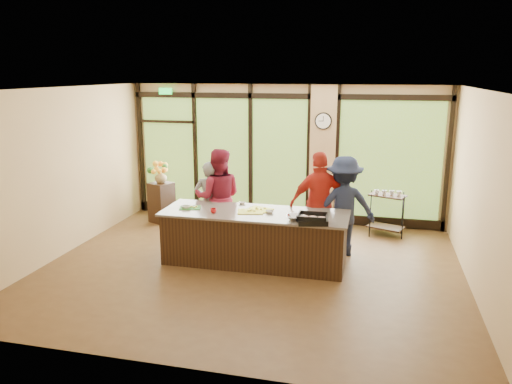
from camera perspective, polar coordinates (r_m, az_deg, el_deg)
The scene contains 25 objects.
floor at distance 8.57m, azimuth -0.63°, elevation -8.76°, with size 7.00×7.00×0.00m, color #4F341B.
ceiling at distance 7.93m, azimuth -0.68°, elevation 11.71°, with size 7.00×7.00×0.00m, color white.
back_wall at distance 11.00m, azimuth 3.23°, elevation 4.38°, with size 7.00×7.00×0.00m, color tan.
left_wall at distance 9.59m, azimuth -21.38°, elevation 2.08°, with size 6.00×6.00×0.00m, color tan.
right_wall at distance 8.03m, azimuth 24.34°, elevation -0.31°, with size 6.00×6.00×0.00m, color tan.
window_wall at distance 10.94m, azimuth 4.02°, elevation 3.76°, with size 6.90×0.12×3.00m.
island_base at distance 8.69m, azimuth -0.14°, elevation -5.34°, with size 3.10×1.00×0.88m, color black.
countertop at distance 8.55m, azimuth -0.15°, elevation -2.43°, with size 3.20×1.10×0.04m, color gray.
wall_clock at distance 10.65m, azimuth 7.69°, elevation 8.04°, with size 0.36×0.04×0.36m.
cook_left at distance 9.55m, azimuth -5.29°, elevation -1.29°, with size 0.59×0.39×1.63m, color slate.
cook_midleft at distance 9.49m, azimuth -4.32°, elevation -0.62°, with size 0.91×0.71×1.87m, color maroon.
cook_midright at distance 9.05m, azimuth 7.31°, elevation -1.34°, with size 1.11×0.46×1.89m, color #B3291B.
cook_right at distance 9.10m, azimuth 9.97°, elevation -1.61°, with size 1.17×0.67×1.81m, color #1A213A.
roasting_pan at distance 7.96m, azimuth 6.46°, elevation -3.29°, with size 0.46×0.36×0.08m, color black.
mixing_bowl at distance 8.12m, azimuth 4.54°, elevation -2.93°, with size 0.30×0.30×0.07m, color silver.
cutting_board_left at distance 8.87m, azimuth -7.55°, elevation -1.79°, with size 0.36×0.27×0.01m, color #30812E.
cutting_board_center at distance 8.55m, azimuth -0.63°, elevation -2.25°, with size 0.44×0.33×0.01m, color yellow.
cutting_board_right at distance 8.69m, azimuth 0.43°, elevation -1.99°, with size 0.41×0.31×0.01m, color yellow.
prep_bowl_near at distance 8.84m, azimuth -8.01°, elevation -1.73°, with size 0.15×0.15×0.05m, color silver.
prep_bowl_mid at distance 8.49m, azimuth 1.58°, elevation -2.26°, with size 0.13×0.13×0.04m, color silver.
prep_bowl_far at distance 9.07m, azimuth -1.59°, elevation -1.25°, with size 0.13×0.13×0.03m, color silver.
red_ramekin at distance 8.50m, azimuth -4.89°, elevation -2.14°, with size 0.10×0.10×0.08m, color #B51215.
flower_stand at distance 11.23m, azimuth -10.72°, elevation -1.16°, with size 0.44×0.44×0.89m, color black.
flower_vase at distance 11.10m, azimuth -10.85°, elevation 1.75°, with size 0.27×0.27×0.28m, color olive.
bar_cart at distance 10.41m, azimuth 14.72°, elevation -1.84°, with size 0.79×0.62×0.95m.
Camera 1 is at (1.97, -7.68, 3.27)m, focal length 35.00 mm.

